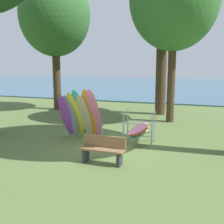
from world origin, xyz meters
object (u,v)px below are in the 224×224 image
tree_far_right_back (55,16)px  park_bench (103,149)px  tree_far_left_back (163,9)px  board_storage_rack (139,130)px  leaning_board_pile (80,115)px

tree_far_right_back → park_bench: bearing=-52.5°
tree_far_left_back → tree_far_right_back: 6.84m
board_storage_rack → tree_far_right_back: bearing=139.9°
tree_far_right_back → board_storage_rack: bearing=-40.1°
board_storage_rack → leaning_board_pile: bearing=-174.4°
park_bench → board_storage_rack: bearing=78.5°
tree_far_left_back → board_storage_rack: (0.27, -6.41, -5.62)m
tree_far_right_back → park_bench: size_ratio=6.17×
leaning_board_pile → board_storage_rack: (2.40, 0.23, -0.49)m
tree_far_left_back → leaning_board_pile: tree_far_left_back is taller
tree_far_right_back → park_bench: tree_far_right_back is taller
board_storage_rack → tree_far_left_back: bearing=92.4°
board_storage_rack → park_bench: size_ratio=1.51×
tree_far_right_back → park_bench: 12.15m
park_bench → leaning_board_pile: bearing=128.8°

